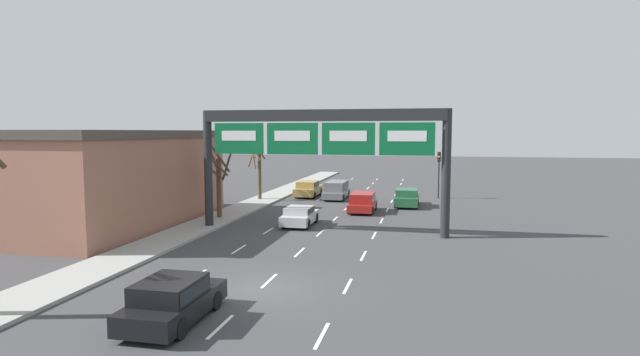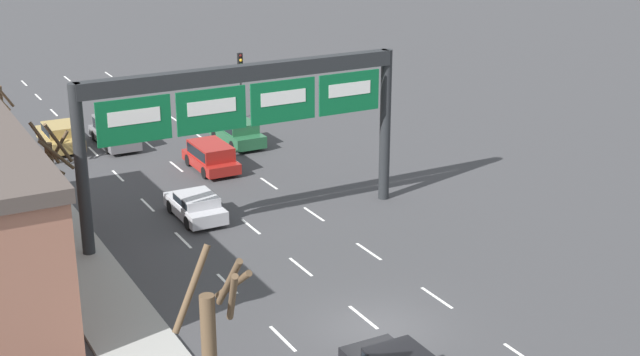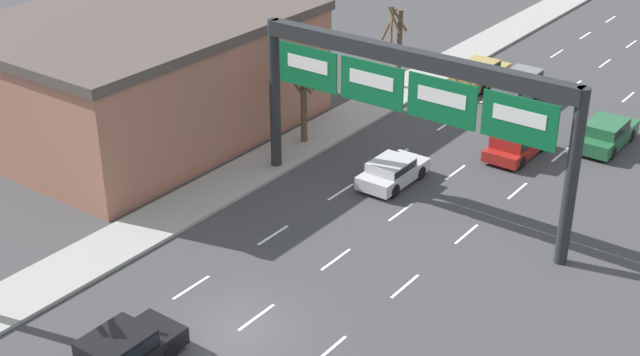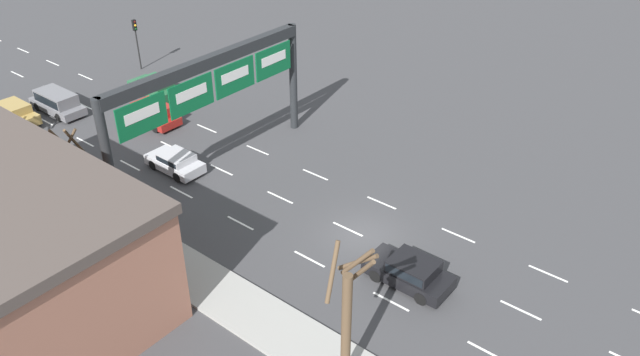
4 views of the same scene
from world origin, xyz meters
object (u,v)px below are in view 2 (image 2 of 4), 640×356
car_green (237,132)px  traffic_light_near_gantry (240,72)px  suv_red (211,155)px  suv_grey (114,131)px  tree_bare_second (1,122)px  car_gold (60,135)px  tree_bare_third (53,176)px  sign_gantry (245,104)px  car_silver (196,205)px

car_green → traffic_light_near_gantry: bearing=63.9°
suv_red → suv_grey: size_ratio=0.85×
tree_bare_second → car_green: bearing=-3.0°
traffic_light_near_gantry → suv_grey: bearing=-166.7°
car_gold → tree_bare_third: tree_bare_third is taller
sign_gantry → suv_red: bearing=79.7°
car_green → tree_bare_third: tree_bare_third is taller
car_gold → tree_bare_second: 5.59m
suv_grey → traffic_light_near_gantry: traffic_light_near_gantry is taller
car_silver → car_green: size_ratio=0.85×
suv_red → car_green: bearing=49.7°
car_silver → traffic_light_near_gantry: traffic_light_near_gantry is taller
sign_gantry → car_gold: size_ratio=3.33×
car_gold → suv_red: suv_red is taller
suv_red → tree_bare_second: (-9.99, 4.47, 2.09)m
car_silver → tree_bare_second: (-6.64, 10.88, 2.25)m
car_green → traffic_light_near_gantry: traffic_light_near_gantry is taller
sign_gantry → suv_grey: sign_gantry is taller
traffic_light_near_gantry → suv_red: bearing=-122.5°
suv_grey → suv_red: bearing=-64.7°
car_gold → traffic_light_near_gantry: traffic_light_near_gantry is taller
suv_red → traffic_light_near_gantry: size_ratio=0.95×
car_silver → tree_bare_third: (-6.16, 1.12, 2.14)m
car_gold → tree_bare_third: 13.87m
car_gold → tree_bare_third: size_ratio=0.87×
sign_gantry → tree_bare_third: size_ratio=2.90×
traffic_light_near_gantry → car_green: bearing=-116.1°
car_silver → tree_bare_second: bearing=121.4°
suv_grey → tree_bare_second: tree_bare_second is taller
tree_bare_third → sign_gantry: bearing=-20.8°
traffic_light_near_gantry → tree_bare_third: (-15.37, -14.49, -0.28)m
sign_gantry → car_silver: sign_gantry is taller
car_green → tree_bare_third: bearing=-144.5°
tree_bare_second → car_gold: bearing=43.7°
sign_gantry → car_gold: bearing=106.2°
sign_gantry → suv_grey: bearing=96.7°
car_silver → suv_grey: size_ratio=0.80×
suv_red → suv_grey: 7.76m
suv_red → tree_bare_second: 11.14m
car_gold → car_green: 10.38m
suv_red → car_gold: bearing=127.9°
car_gold → suv_grey: (2.94, -1.01, 0.12)m
suv_grey → tree_bare_third: bearing=-116.7°
suv_grey → car_green: size_ratio=1.06×
tree_bare_third → traffic_light_near_gantry: bearing=43.3°
car_gold → car_silver: (2.91, -14.45, -0.11)m
traffic_light_near_gantry → tree_bare_second: (-15.86, -4.72, -0.17)m
car_green → traffic_light_near_gantry: size_ratio=1.06×
car_silver → tree_bare_third: size_ratio=0.74×
sign_gantry → traffic_light_near_gantry: (7.37, 17.52, -2.68)m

